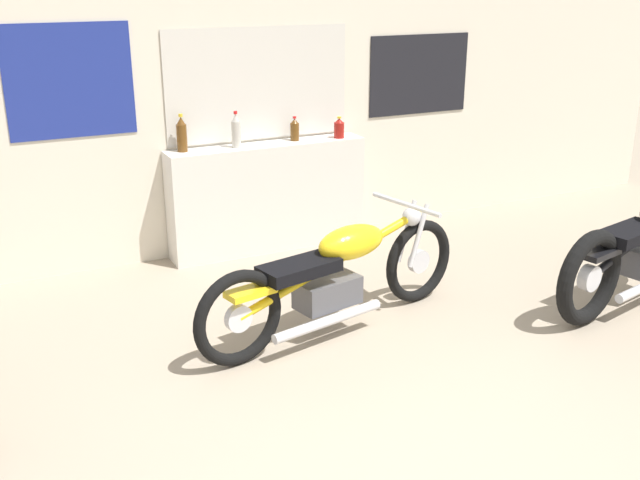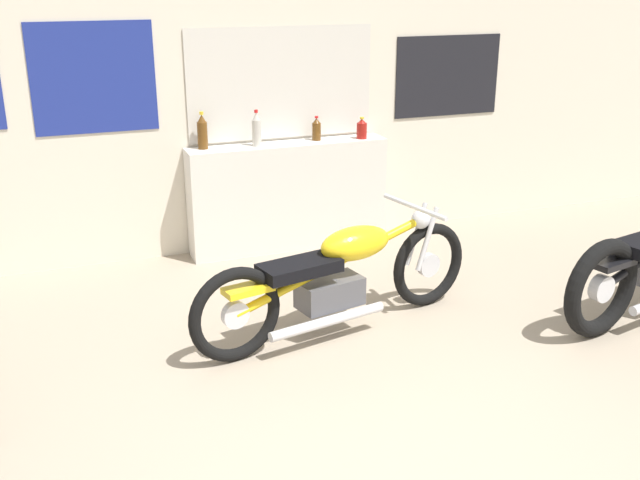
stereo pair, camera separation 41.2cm
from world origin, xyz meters
TOP-DOWN VIEW (x-y plane):
  - wall_back at (0.01, 3.48)m, footprint 10.00×0.07m
  - sill_counter at (0.56, 3.30)m, footprint 1.69×0.28m
  - bottle_leftmost at (-0.13, 3.35)m, footprint 0.08×0.08m
  - bottle_left_center at (0.30, 3.30)m, footprint 0.07×0.07m
  - bottle_center at (0.83, 3.33)m, footprint 0.07×0.07m
  - bottle_right_center at (1.21, 3.26)m, footprint 0.09×0.09m
  - motorcycle_yellow at (0.36, 1.66)m, footprint 2.08×0.73m

SIDE VIEW (x-z plane):
  - motorcycle_yellow at x=0.36m, z-range 0.01..0.78m
  - sill_counter at x=0.56m, z-range 0.00..0.91m
  - bottle_right_center at x=1.21m, z-range 0.90..1.08m
  - bottle_center at x=0.83m, z-range 0.90..1.10m
  - bottle_left_center at x=0.30m, z-range 0.89..1.19m
  - bottle_leftmost at x=-0.13m, z-range 0.89..1.19m
  - wall_back at x=0.01m, z-range 0.00..2.80m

